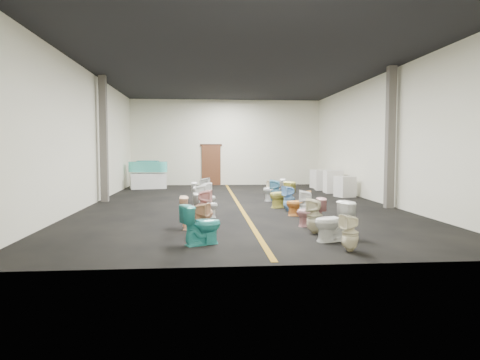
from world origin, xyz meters
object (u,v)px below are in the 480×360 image
(toilet_left_9, at_px, (204,188))
(toilet_right_9, at_px, (274,190))
(toilet_left_3, at_px, (204,206))
(toilet_left_8, at_px, (202,192))
(toilet_left_0, at_px, (202,224))
(toilet_left_6, at_px, (205,198))
(toilet_right_5, at_px, (299,203))
(appliance_crate_a, at_px, (345,187))
(toilet_right_3, at_px, (311,212))
(toilet_left_2, at_px, (197,213))
(toilet_left_7, at_px, (205,194))
(appliance_crate_b, at_px, (333,182))
(toilet_right_8, at_px, (276,192))
(toilet_right_0, at_px, (350,233))
(toilet_right_2, at_px, (315,216))
(appliance_crate_d, at_px, (318,179))
(toilet_right_1, at_px, (333,221))
(toilet_left_5, at_px, (200,199))
(toilet_right_6, at_px, (289,199))
(toilet_right_10, at_px, (272,190))
(appliance_crate_c, at_px, (324,180))
(toilet_right_7, at_px, (281,195))
(toilet_left_1, at_px, (201,220))
(display_table, at_px, (148,181))
(toilet_left_4, at_px, (205,205))
(toilet_right_4, at_px, (306,205))
(bathtub, at_px, (148,166))

(toilet_left_9, height_order, toilet_right_9, toilet_right_9)
(toilet_left_3, height_order, toilet_left_8, toilet_left_3)
(toilet_left_0, xyz_separation_m, toilet_left_6, (0.07, 5.08, -0.05))
(toilet_left_6, xyz_separation_m, toilet_right_5, (2.64, -1.64, 0.00))
(appliance_crate_a, xyz_separation_m, toilet_right_3, (-2.98, -6.33, -0.06))
(toilet_left_2, bearing_deg, toilet_left_7, -2.33)
(appliance_crate_b, bearing_deg, toilet_right_8, -130.84)
(toilet_left_8, relative_size, toilet_right_0, 1.05)
(toilet_left_6, bearing_deg, toilet_left_3, -172.89)
(toilet_left_9, height_order, toilet_right_8, toilet_right_8)
(toilet_right_0, height_order, toilet_right_2, toilet_right_2)
(toilet_left_3, height_order, toilet_right_8, toilet_right_8)
(appliance_crate_a, height_order, appliance_crate_d, appliance_crate_d)
(toilet_left_3, relative_size, toilet_left_7, 1.09)
(toilet_right_1, xyz_separation_m, toilet_right_8, (-0.17, 6.01, 0.02))
(toilet_left_2, xyz_separation_m, toilet_left_8, (0.10, 5.14, -0.03))
(toilet_left_5, bearing_deg, toilet_left_7, 1.11)
(toilet_left_2, distance_m, toilet_right_6, 3.89)
(toilet_right_1, relative_size, toilet_right_10, 1.17)
(appliance_crate_c, relative_size, toilet_right_7, 1.11)
(toilet_right_3, height_order, toilet_right_9, toilet_right_9)
(toilet_left_6, relative_size, toilet_left_8, 0.98)
(appliance_crate_b, distance_m, toilet_right_9, 4.08)
(toilet_left_7, bearing_deg, toilet_right_2, -175.59)
(appliance_crate_d, distance_m, toilet_right_0, 13.28)
(toilet_left_1, bearing_deg, display_table, 36.77)
(toilet_left_8, height_order, toilet_left_9, toilet_left_9)
(appliance_crate_d, bearing_deg, toilet_right_10, -124.12)
(toilet_right_1, distance_m, toilet_right_6, 4.28)
(appliance_crate_d, xyz_separation_m, toilet_right_0, (-2.90, -12.96, -0.10))
(appliance_crate_c, distance_m, toilet_left_5, 8.92)
(appliance_crate_c, relative_size, toilet_left_6, 1.32)
(toilet_left_7, xyz_separation_m, toilet_right_10, (2.53, 1.78, -0.04))
(toilet_left_4, bearing_deg, toilet_right_6, -73.46)
(appliance_crate_d, relative_size, toilet_left_0, 1.12)
(appliance_crate_c, height_order, toilet_left_0, appliance_crate_c)
(toilet_right_10, bearing_deg, toilet_right_8, -20.47)
(toilet_left_0, height_order, toilet_right_3, toilet_left_0)
(appliance_crate_a, xyz_separation_m, toilet_right_9, (-3.03, -1.16, 0.00))
(appliance_crate_b, xyz_separation_m, toilet_left_4, (-5.53, -6.37, -0.15))
(display_table, bearing_deg, toilet_right_10, -41.95)
(appliance_crate_b, distance_m, appliance_crate_c, 1.36)
(toilet_right_4, bearing_deg, toilet_left_2, -59.66)
(appliance_crate_c, bearing_deg, appliance_crate_b, -90.00)
(toilet_left_2, distance_m, toilet_left_5, 2.58)
(bathtub, distance_m, toilet_right_0, 14.33)
(toilet_left_6, xyz_separation_m, toilet_left_9, (-0.03, 2.66, 0.06))
(appliance_crate_c, bearing_deg, display_table, 170.45)
(toilet_left_3, distance_m, toilet_right_6, 3.14)
(toilet_right_8, height_order, toilet_right_9, toilet_right_8)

